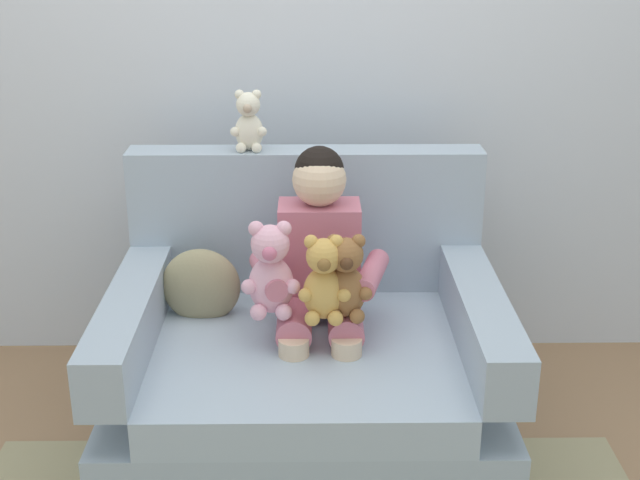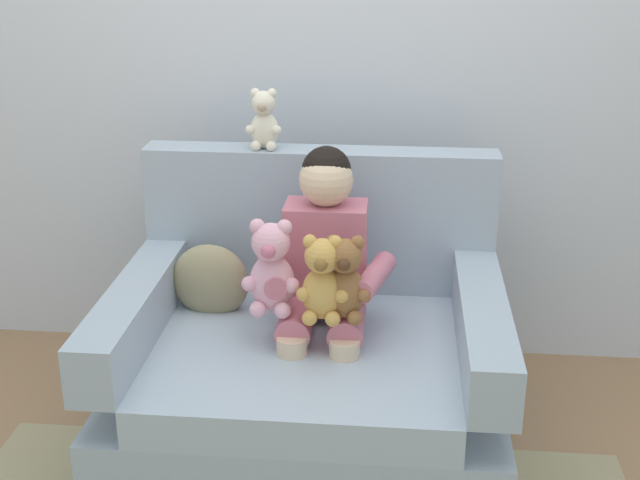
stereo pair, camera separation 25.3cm
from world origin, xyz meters
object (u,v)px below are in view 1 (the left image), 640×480
(plush_brown, at_px, (346,280))
(plush_cream_on_backrest, at_px, (249,123))
(plush_pink, at_px, (271,271))
(plush_honey, at_px, (324,281))
(armchair, at_px, (306,365))
(throw_pillow, at_px, (201,286))
(seated_child, at_px, (320,266))

(plush_brown, height_order, plush_cream_on_backrest, plush_cream_on_backrest)
(plush_cream_on_backrest, bearing_deg, plush_pink, -94.78)
(plush_honey, height_order, plush_pink, plush_pink)
(plush_honey, xyz_separation_m, plush_brown, (0.07, 0.01, -0.00))
(plush_pink, bearing_deg, armchair, 58.37)
(plush_honey, bearing_deg, throw_pillow, 128.25)
(plush_brown, bearing_deg, plush_cream_on_backrest, 139.50)
(armchair, relative_size, plush_honey, 4.48)
(plush_brown, bearing_deg, armchair, 151.47)
(plush_pink, bearing_deg, seated_child, 57.82)
(plush_honey, relative_size, plush_brown, 1.01)
(armchair, xyz_separation_m, plush_brown, (0.12, -0.12, 0.36))
(plush_pink, relative_size, plush_cream_on_backrest, 1.44)
(plush_brown, bearing_deg, plush_honey, -151.71)
(seated_child, height_order, plush_brown, seated_child)
(seated_child, height_order, plush_pink, seated_child)
(plush_pink, xyz_separation_m, plush_cream_on_backrest, (-0.09, 0.45, 0.35))
(armchair, distance_m, plush_cream_on_backrest, 0.83)
(plush_pink, distance_m, plush_cream_on_backrest, 0.58)
(armchair, height_order, plush_brown, armchair)
(seated_child, distance_m, plush_pink, 0.20)
(plush_pink, bearing_deg, throw_pillow, 153.81)
(plush_honey, relative_size, plush_pink, 0.91)
(armchair, bearing_deg, plush_brown, -45.41)
(seated_child, bearing_deg, plush_brown, -58.23)
(armchair, height_order, plush_cream_on_backrest, plush_cream_on_backrest)
(plush_cream_on_backrest, bearing_deg, plush_honey, -79.35)
(seated_child, distance_m, throw_pillow, 0.42)
(armchair, relative_size, plush_brown, 4.53)
(armchair, relative_size, plush_cream_on_backrest, 5.85)
(throw_pillow, bearing_deg, plush_cream_on_backrest, 55.25)
(armchair, distance_m, plush_honey, 0.39)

